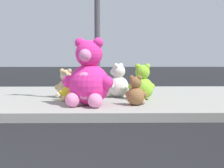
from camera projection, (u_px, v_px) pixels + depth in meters
sidewalk at (54, 99)px, 7.10m from camera, size 28.00×4.40×0.15m
sign_pole at (97, 13)px, 6.16m from camera, size 0.56×0.11×3.20m
plush_pink_large at (89, 78)px, 5.68m from camera, size 0.91×0.85×1.20m
plush_tan at (66, 86)px, 6.81m from camera, size 0.46×0.44×0.62m
plush_brown at (136, 93)px, 5.73m from camera, size 0.39×0.38×0.53m
plush_white at (117, 84)px, 6.87m from camera, size 0.53×0.50×0.73m
plush_yellow at (69, 91)px, 6.29m from camera, size 0.37×0.33×0.48m
plush_lime at (142, 85)px, 6.49m from camera, size 0.55×0.51×0.73m
plush_lavender at (88, 86)px, 7.06m from camera, size 0.41×0.40×0.56m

